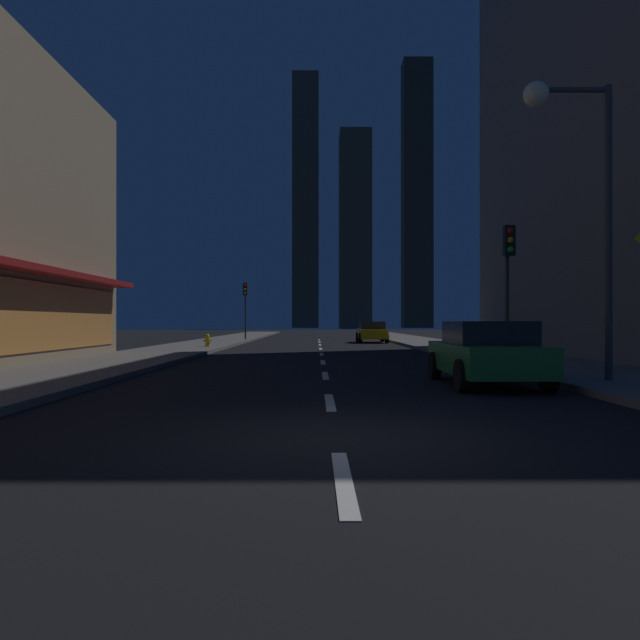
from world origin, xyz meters
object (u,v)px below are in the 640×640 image
Objects in this scene: street_lamp_right at (571,157)px; car_parked_near at (486,353)px; fire_hydrant_far_left at (208,341)px; traffic_light_near_right at (508,263)px; traffic_light_far_left at (245,298)px; car_parked_far at (372,332)px.

car_parked_near is at bearing 168.59° from street_lamp_right.
fire_hydrant_far_left is 21.68m from street_lamp_right.
traffic_light_near_right reaches higher than fire_hydrant_far_left.
traffic_light_near_right is (1.90, 4.27, 2.45)m from car_parked_near.
car_parked_near is 19.98m from fire_hydrant_far_left.
traffic_light_near_right is at bearing 66.03° from car_parked_near.
fire_hydrant_far_left is at bearing 122.17° from street_lamp_right.
traffic_light_near_right is at bearing -67.36° from traffic_light_far_left.
traffic_light_far_left is at bearing 109.33° from street_lamp_right.
street_lamp_right is at bearing -91.49° from traffic_light_near_right.
traffic_light_near_right is at bearing 88.51° from street_lamp_right.
fire_hydrant_far_left is 0.16× the size of traffic_light_far_left.
traffic_light_far_left is 0.64× the size of street_lamp_right.
car_parked_near is 32.06m from traffic_light_far_left.
traffic_light_far_left reaches higher than car_parked_far.
traffic_light_far_left is (-9.10, 3.24, 2.45)m from car_parked_far.
fire_hydrant_far_left is 13.37m from traffic_light_far_left.
car_parked_near is 6.48× the size of fire_hydrant_far_left.
car_parked_near is 27.40m from car_parked_far.
car_parked_near reaches higher than fire_hydrant_far_left.
fire_hydrant_far_left is at bearing -134.01° from car_parked_far.
car_parked_near and car_parked_far have the same top height.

